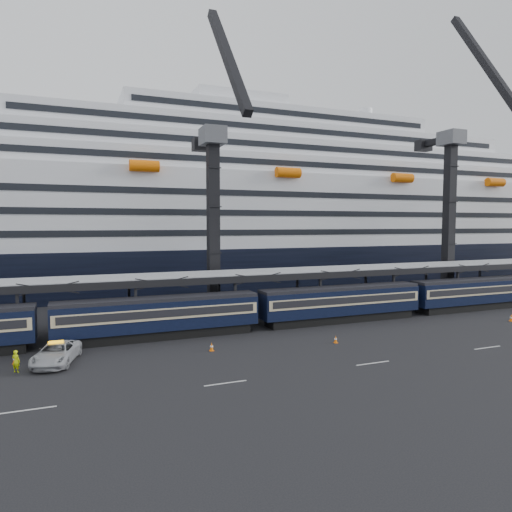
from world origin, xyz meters
The scene contains 13 objects.
ground centered at (0.00, 0.00, 0.00)m, with size 260.00×260.00×0.00m, color black.
train centered at (-4.65, 10.00, 2.20)m, with size 133.05×3.00×4.05m.
canopy centered at (0.00, 14.00, 5.25)m, with size 130.00×6.25×5.53m.
cruise_ship centered at (-1.08, 45.99, 12.34)m, with size 214.09×28.84×34.00m.
crane_dark_near centered at (-20.00, 18.59, 11.93)m, with size 4.50×17.75×35.08m.
crane_dark_mid centered at (15.00, 17.59, 13.36)m, with size 4.50×18.24×39.64m.
pickup_truck centered at (-36.80, 5.07, 0.80)m, with size 2.66×5.77×1.60m, color #A4A6AB.
worker centered at (-39.44, 3.84, 0.82)m, with size 0.60×0.39×1.64m, color #D4EF0C.
traffic_cone_a centered at (-36.24, 5.42, 0.42)m, with size 0.42×0.42×0.85m.
traffic_cone_b centered at (-39.78, 6.15, 0.36)m, with size 0.36×0.36×0.72m.
traffic_cone_c centered at (-24.64, 4.00, 0.36)m, with size 0.37×0.37×0.74m.
traffic_cone_d centered at (-13.44, 2.32, 0.34)m, with size 0.34×0.34×0.69m.
traffic_cone_e centered at (9.64, 3.09, 0.39)m, with size 0.39×0.39×0.78m.
Camera 1 is at (-35.29, -32.81, 10.77)m, focal length 32.00 mm.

